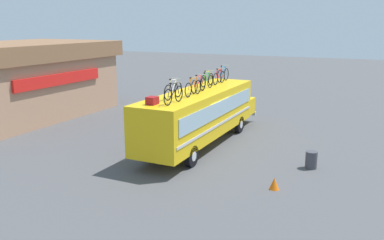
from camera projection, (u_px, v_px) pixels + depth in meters
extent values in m
plane|color=#4C4C4F|center=(199.00, 145.00, 20.91)|extent=(120.00, 120.00, 0.00)
cube|color=yellow|center=(199.00, 113.00, 20.51)|extent=(9.74, 2.32, 2.23)
cube|color=yellow|center=(236.00, 105.00, 25.52)|extent=(1.36, 2.13, 0.98)
cube|color=#99B7C6|center=(221.00, 108.00, 19.94)|extent=(8.97, 0.04, 0.76)
cube|color=#99B7C6|center=(178.00, 104.00, 20.92)|extent=(8.97, 0.04, 0.76)
cube|color=silver|center=(220.00, 124.00, 20.12)|extent=(9.36, 0.03, 0.12)
cube|color=silver|center=(178.00, 119.00, 21.11)|extent=(9.36, 0.03, 0.12)
cube|color=silver|center=(239.00, 112.00, 26.31)|extent=(0.16, 2.20, 0.24)
cylinder|color=black|center=(239.00, 124.00, 23.28)|extent=(0.96, 0.28, 0.96)
cylinder|color=silver|center=(239.00, 124.00, 23.28)|extent=(0.43, 0.30, 0.43)
cylinder|color=black|center=(207.00, 121.00, 24.13)|extent=(0.96, 0.28, 0.96)
cylinder|color=silver|center=(207.00, 121.00, 24.13)|extent=(0.43, 0.30, 0.43)
cylinder|color=black|center=(191.00, 156.00, 17.72)|extent=(0.96, 0.28, 0.96)
cylinder|color=silver|center=(191.00, 156.00, 17.72)|extent=(0.43, 0.30, 0.43)
cylinder|color=black|center=(151.00, 150.00, 18.57)|extent=(0.96, 0.28, 0.96)
cylinder|color=silver|center=(151.00, 150.00, 18.57)|extent=(0.43, 0.30, 0.43)
cube|color=maroon|center=(152.00, 101.00, 16.84)|extent=(0.47, 0.40, 0.33)
torus|color=black|center=(168.00, 97.00, 16.57)|extent=(0.70, 0.04, 0.70)
torus|color=black|center=(179.00, 94.00, 17.41)|extent=(0.70, 0.04, 0.70)
cylinder|color=black|center=(171.00, 90.00, 16.76)|extent=(0.19, 0.04, 0.50)
cylinder|color=black|center=(175.00, 89.00, 17.02)|extent=(0.45, 0.04, 0.48)
cylinder|color=black|center=(174.00, 84.00, 16.89)|extent=(0.58, 0.04, 0.07)
cylinder|color=black|center=(170.00, 96.00, 16.72)|extent=(0.37, 0.03, 0.05)
cylinder|color=black|center=(169.00, 91.00, 16.60)|extent=(0.24, 0.03, 0.52)
cylinder|color=black|center=(178.00, 89.00, 17.28)|extent=(0.20, 0.03, 0.48)
cylinder|color=silver|center=(177.00, 82.00, 17.14)|extent=(0.03, 0.44, 0.03)
ellipsoid|color=black|center=(170.00, 83.00, 16.63)|extent=(0.20, 0.08, 0.06)
torus|color=black|center=(168.00, 93.00, 17.65)|extent=(0.71, 0.04, 0.71)
torus|color=black|center=(178.00, 89.00, 18.48)|extent=(0.71, 0.04, 0.71)
cylinder|color=white|center=(171.00, 86.00, 17.84)|extent=(0.19, 0.04, 0.51)
cylinder|color=white|center=(174.00, 85.00, 18.09)|extent=(0.45, 0.04, 0.49)
cylinder|color=white|center=(173.00, 80.00, 17.97)|extent=(0.57, 0.04, 0.07)
cylinder|color=white|center=(170.00, 92.00, 17.80)|extent=(0.36, 0.03, 0.05)
cylinder|color=white|center=(169.00, 86.00, 17.68)|extent=(0.24, 0.03, 0.53)
cylinder|color=white|center=(177.00, 84.00, 18.35)|extent=(0.20, 0.03, 0.49)
cylinder|color=silver|center=(176.00, 78.00, 18.21)|extent=(0.03, 0.44, 0.03)
ellipsoid|color=black|center=(170.00, 79.00, 17.70)|extent=(0.20, 0.08, 0.06)
torus|color=black|center=(188.00, 90.00, 18.43)|extent=(0.68, 0.04, 0.68)
torus|color=black|center=(198.00, 87.00, 19.35)|extent=(0.68, 0.04, 0.68)
cylinder|color=orange|center=(191.00, 84.00, 18.64)|extent=(0.20, 0.04, 0.48)
cylinder|color=orange|center=(194.00, 83.00, 18.92)|extent=(0.49, 0.04, 0.47)
cylinder|color=orange|center=(193.00, 78.00, 18.80)|extent=(0.63, 0.04, 0.07)
cylinder|color=orange|center=(190.00, 89.00, 18.60)|extent=(0.40, 0.03, 0.05)
cylinder|color=orange|center=(189.00, 84.00, 18.47)|extent=(0.26, 0.03, 0.50)
cylinder|color=orange|center=(197.00, 82.00, 19.21)|extent=(0.22, 0.03, 0.47)
cylinder|color=silver|center=(196.00, 77.00, 19.06)|extent=(0.03, 0.44, 0.03)
ellipsoid|color=black|center=(190.00, 78.00, 18.51)|extent=(0.20, 0.08, 0.06)
torus|color=black|center=(194.00, 87.00, 19.40)|extent=(0.67, 0.04, 0.67)
torus|color=black|center=(203.00, 84.00, 20.25)|extent=(0.67, 0.04, 0.67)
cylinder|color=red|center=(197.00, 81.00, 19.60)|extent=(0.19, 0.04, 0.47)
cylinder|color=red|center=(199.00, 80.00, 19.86)|extent=(0.45, 0.04, 0.46)
cylinder|color=red|center=(199.00, 76.00, 19.73)|extent=(0.59, 0.04, 0.07)
cylinder|color=red|center=(196.00, 86.00, 19.56)|extent=(0.37, 0.03, 0.05)
cylinder|color=red|center=(195.00, 82.00, 19.44)|extent=(0.24, 0.03, 0.49)
cylinder|color=red|center=(202.00, 80.00, 20.12)|extent=(0.21, 0.03, 0.46)
cylinder|color=silver|center=(201.00, 75.00, 19.98)|extent=(0.03, 0.44, 0.03)
ellipsoid|color=black|center=(196.00, 75.00, 19.46)|extent=(0.20, 0.08, 0.06)
torus|color=black|center=(203.00, 84.00, 20.33)|extent=(0.67, 0.04, 0.67)
torus|color=black|center=(210.00, 81.00, 21.18)|extent=(0.67, 0.04, 0.67)
cylinder|color=green|center=(205.00, 78.00, 20.52)|extent=(0.19, 0.04, 0.48)
cylinder|color=green|center=(207.00, 78.00, 20.78)|extent=(0.45, 0.04, 0.46)
cylinder|color=green|center=(207.00, 73.00, 20.66)|extent=(0.59, 0.04, 0.07)
cylinder|color=green|center=(204.00, 83.00, 20.49)|extent=(0.37, 0.03, 0.05)
cylinder|color=green|center=(203.00, 79.00, 20.36)|extent=(0.24, 0.03, 0.50)
cylinder|color=green|center=(210.00, 77.00, 21.05)|extent=(0.21, 0.03, 0.47)
cylinder|color=silver|center=(209.00, 72.00, 20.91)|extent=(0.03, 0.44, 0.03)
ellipsoid|color=black|center=(204.00, 73.00, 20.39)|extent=(0.20, 0.08, 0.06)
torus|color=black|center=(203.00, 81.00, 21.36)|extent=(0.65, 0.04, 0.65)
torus|color=black|center=(211.00, 79.00, 22.22)|extent=(0.65, 0.04, 0.65)
cylinder|color=#B2B20C|center=(206.00, 76.00, 21.56)|extent=(0.19, 0.04, 0.46)
cylinder|color=#B2B20C|center=(208.00, 76.00, 21.83)|extent=(0.46, 0.04, 0.45)
cylinder|color=#B2B20C|center=(207.00, 72.00, 21.70)|extent=(0.59, 0.04, 0.07)
cylinder|color=#B2B20C|center=(205.00, 81.00, 21.52)|extent=(0.37, 0.03, 0.05)
cylinder|color=#B2B20C|center=(204.00, 77.00, 21.40)|extent=(0.24, 0.03, 0.48)
cylinder|color=#B2B20C|center=(210.00, 75.00, 22.09)|extent=(0.21, 0.03, 0.45)
cylinder|color=silver|center=(210.00, 70.00, 21.95)|extent=(0.03, 0.44, 0.03)
ellipsoid|color=black|center=(205.00, 71.00, 21.43)|extent=(0.20, 0.08, 0.06)
torus|color=black|center=(216.00, 79.00, 22.16)|extent=(0.67, 0.04, 0.67)
torus|color=black|center=(222.00, 77.00, 23.05)|extent=(0.67, 0.04, 0.67)
cylinder|color=red|center=(218.00, 74.00, 22.37)|extent=(0.20, 0.04, 0.48)
cylinder|color=red|center=(220.00, 73.00, 22.64)|extent=(0.47, 0.04, 0.46)
cylinder|color=red|center=(219.00, 69.00, 22.51)|extent=(0.61, 0.04, 0.07)
cylinder|color=red|center=(217.00, 78.00, 22.32)|extent=(0.39, 0.03, 0.05)
cylinder|color=red|center=(216.00, 74.00, 22.20)|extent=(0.25, 0.03, 0.50)
cylinder|color=red|center=(222.00, 73.00, 22.92)|extent=(0.21, 0.03, 0.46)
cylinder|color=silver|center=(221.00, 68.00, 22.77)|extent=(0.03, 0.44, 0.03)
ellipsoid|color=black|center=(217.00, 69.00, 22.23)|extent=(0.20, 0.08, 0.06)
torus|color=black|center=(220.00, 76.00, 23.11)|extent=(0.72, 0.04, 0.72)
torus|color=black|center=(226.00, 74.00, 24.00)|extent=(0.72, 0.04, 0.72)
cylinder|color=#197FDB|center=(222.00, 71.00, 23.31)|extent=(0.20, 0.04, 0.52)
cylinder|color=#197FDB|center=(224.00, 71.00, 23.58)|extent=(0.48, 0.04, 0.50)
cylinder|color=#197FDB|center=(223.00, 66.00, 23.45)|extent=(0.62, 0.04, 0.07)
cylinder|color=#197FDB|center=(221.00, 76.00, 23.27)|extent=(0.39, 0.03, 0.05)
cylinder|color=#197FDB|center=(221.00, 71.00, 23.14)|extent=(0.25, 0.03, 0.54)
cylinder|color=#197FDB|center=(226.00, 70.00, 23.87)|extent=(0.21, 0.03, 0.50)
cylinder|color=silver|center=(225.00, 65.00, 23.72)|extent=(0.03, 0.44, 0.03)
ellipsoid|color=black|center=(221.00, 66.00, 23.17)|extent=(0.20, 0.08, 0.06)
cube|color=tan|center=(18.00, 89.00, 26.90)|extent=(11.99, 7.31, 3.84)
cube|color=brown|center=(14.00, 51.00, 26.33)|extent=(12.95, 7.89, 1.07)
cube|color=red|center=(60.00, 79.00, 25.13)|extent=(7.20, 0.16, 0.70)
cylinder|color=#3F3F47|center=(311.00, 160.00, 17.53)|extent=(0.50, 0.50, 0.76)
cone|color=orange|center=(274.00, 184.00, 15.32)|extent=(0.38, 0.38, 0.46)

